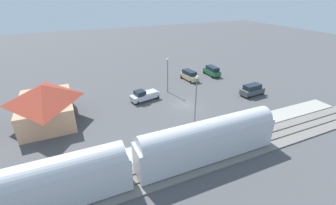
{
  "coord_description": "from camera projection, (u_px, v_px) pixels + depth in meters",
  "views": [
    {
      "loc": [
        -32.9,
        18.25,
        18.55
      ],
      "look_at": [
        0.36,
        3.14,
        1.0
      ],
      "focal_mm": 25.02,
      "sensor_mm": 36.0,
      "label": 1
    }
  ],
  "objects": [
    {
      "name": "passenger_train",
      "position": [
        30.0,
        188.0,
        20.54
      ],
      "size": [
        2.93,
        54.66,
        4.98
      ],
      "color": "silver",
      "rests_on": "railway_track"
    },
    {
      "name": "pickup_silver",
      "position": [
        144.0,
        95.0,
        43.23
      ],
      "size": [
        3.02,
        5.69,
        2.14
      ],
      "color": "silver",
      "rests_on": "ground"
    },
    {
      "name": "suv_green",
      "position": [
        212.0,
        71.0,
        56.05
      ],
      "size": [
        4.93,
        2.45,
        2.22
      ],
      "color": "#236638",
      "rests_on": "ground"
    },
    {
      "name": "light_pole_lot_center",
      "position": [
        168.0,
        71.0,
        45.31
      ],
      "size": [
        0.44,
        0.44,
        6.94
      ],
      "color": "#515156",
      "rests_on": "ground"
    },
    {
      "name": "pedestrian_waiting_far",
      "position": [
        245.0,
        120.0,
        34.55
      ],
      "size": [
        0.36,
        0.36,
        1.71
      ],
      "color": "#23284C",
      "rests_on": "platform"
    },
    {
      "name": "suv_tan",
      "position": [
        189.0,
        75.0,
        53.06
      ],
      "size": [
        5.09,
        2.83,
        2.22
      ],
      "color": "#C6B284",
      "rests_on": "ground"
    },
    {
      "name": "ground_plane",
      "position": [
        185.0,
        105.0,
        41.83
      ],
      "size": [
        200.0,
        200.0,
        0.0
      ],
      "primitive_type": "plane",
      "color": "#4C4C4F"
    },
    {
      "name": "platform",
      "position": [
        218.0,
        132.0,
        33.56
      ],
      "size": [
        3.2,
        46.0,
        0.3
      ],
      "color": "#A8A399",
      "rests_on": "ground"
    },
    {
      "name": "station_building",
      "position": [
        45.0,
        103.0,
        35.55
      ],
      "size": [
        11.86,
        8.25,
        6.02
      ],
      "color": "tan",
      "rests_on": "ground"
    },
    {
      "name": "suv_charcoal",
      "position": [
        252.0,
        90.0,
        45.36
      ],
      "size": [
        2.34,
        5.04,
        2.22
      ],
      "color": "#47494F",
      "rests_on": "ground"
    },
    {
      "name": "pedestrian_on_platform",
      "position": [
        172.0,
        139.0,
        30.01
      ],
      "size": [
        0.36,
        0.36,
        1.71
      ],
      "color": "#23284C",
      "rests_on": "platform"
    },
    {
      "name": "light_pole_near_platform",
      "position": [
        196.0,
        96.0,
        32.88
      ],
      "size": [
        0.44,
        0.44,
        8.17
      ],
      "color": "#515156",
      "rests_on": "ground"
    },
    {
      "name": "railway_track",
      "position": [
        236.0,
        148.0,
        30.3
      ],
      "size": [
        4.8,
        70.0,
        0.3
      ],
      "color": "slate",
      "rests_on": "ground"
    }
  ]
}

